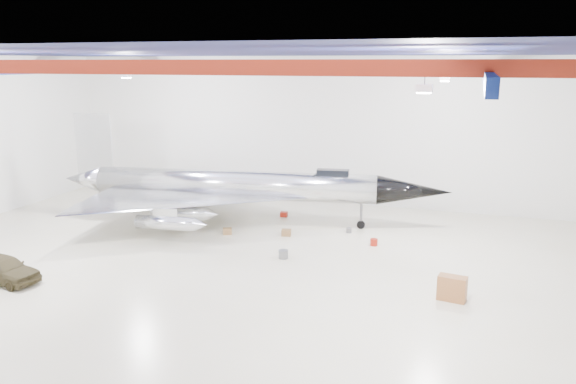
% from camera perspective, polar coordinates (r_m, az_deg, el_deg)
% --- Properties ---
extents(floor, '(40.00, 40.00, 0.00)m').
position_cam_1_polar(floor, '(30.33, -5.59, -7.38)').
color(floor, beige).
rests_on(floor, ground).
extents(wall_back, '(40.00, 0.00, 40.00)m').
position_cam_1_polar(wall_back, '(42.83, 2.47, 6.29)').
color(wall_back, silver).
rests_on(wall_back, floor).
extents(ceiling, '(40.00, 40.00, 0.00)m').
position_cam_1_polar(ceiling, '(28.42, -6.10, 13.88)').
color(ceiling, '#0A0F38').
rests_on(ceiling, wall_back).
extents(ceiling_structure, '(39.50, 29.50, 1.08)m').
position_cam_1_polar(ceiling_structure, '(28.42, -6.06, 12.52)').
color(ceiling_structure, maroon).
rests_on(ceiling_structure, ceiling).
extents(jet_aircraft, '(26.19, 17.10, 7.16)m').
position_cam_1_polar(jet_aircraft, '(37.46, -5.56, 0.35)').
color(jet_aircraft, silver).
rests_on(jet_aircraft, floor).
extents(jeep, '(4.12, 2.13, 1.34)m').
position_cam_1_polar(jeep, '(31.08, -26.89, -6.97)').
color(jeep, '#3E361F').
rests_on(jeep, floor).
extents(desk, '(1.34, 0.82, 1.15)m').
position_cam_1_polar(desk, '(26.80, 16.33, -9.37)').
color(desk, brown).
rests_on(desk, floor).
extents(crate_ply, '(0.66, 0.56, 0.42)m').
position_cam_1_polar(crate_ply, '(37.88, -11.07, -3.03)').
color(crate_ply, olive).
rests_on(crate_ply, floor).
extents(toolbox_red, '(0.51, 0.43, 0.34)m').
position_cam_1_polar(toolbox_red, '(39.23, -0.42, -2.28)').
color(toolbox_red, '#9E1D0F').
rests_on(toolbox_red, floor).
extents(engine_drum, '(0.60, 0.60, 0.47)m').
position_cam_1_polar(engine_drum, '(31.07, -0.47, -6.34)').
color(engine_drum, '#59595B').
rests_on(engine_drum, floor).
extents(parts_bin, '(0.65, 0.56, 0.40)m').
position_cam_1_polar(parts_bin, '(34.99, -0.17, -4.15)').
color(parts_bin, olive).
rests_on(parts_bin, floor).
extents(crate_small, '(0.47, 0.43, 0.27)m').
position_cam_1_polar(crate_small, '(40.29, -9.59, -2.10)').
color(crate_small, '#59595B').
rests_on(crate_small, floor).
extents(tool_chest, '(0.57, 0.57, 0.40)m').
position_cam_1_polar(tool_chest, '(33.57, 8.72, -5.06)').
color(tool_chest, '#9E1D0F').
rests_on(tool_chest, floor).
extents(oil_barrel, '(0.68, 0.63, 0.39)m').
position_cam_1_polar(oil_barrel, '(35.50, -6.18, -3.98)').
color(oil_barrel, olive).
rests_on(oil_barrel, floor).
extents(spares_box, '(0.40, 0.40, 0.31)m').
position_cam_1_polar(spares_box, '(35.82, 6.21, -3.89)').
color(spares_box, '#59595B').
rests_on(spares_box, floor).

